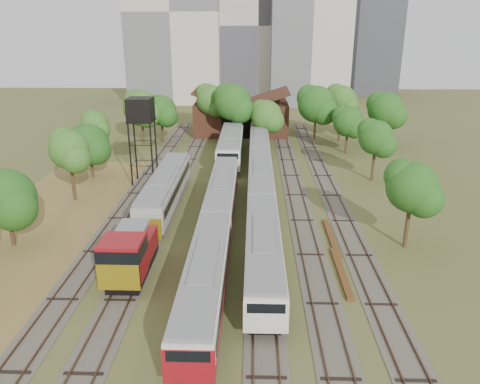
{
  "coord_description": "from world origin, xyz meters",
  "views": [
    {
      "loc": [
        1.16,
        -24.52,
        17.98
      ],
      "look_at": [
        -0.12,
        18.94,
        2.5
      ],
      "focal_mm": 35.0,
      "sensor_mm": 36.0,
      "label": 1
    }
  ],
  "objects_px": {
    "railcar_green_set": "(261,180)",
    "water_tower": "(141,112)",
    "railcar_red_set": "(215,228)",
    "shunter_locomotive": "(129,255)"
  },
  "relations": [
    {
      "from": "shunter_locomotive",
      "to": "water_tower",
      "type": "relative_size",
      "value": 0.79
    },
    {
      "from": "railcar_green_set",
      "to": "water_tower",
      "type": "xyz_separation_m",
      "value": [
        -13.91,
        4.17,
        6.84
      ]
    },
    {
      "from": "railcar_red_set",
      "to": "railcar_green_set",
      "type": "distance_m",
      "value": 13.65
    },
    {
      "from": "shunter_locomotive",
      "to": "water_tower",
      "type": "distance_m",
      "value": 23.89
    },
    {
      "from": "railcar_green_set",
      "to": "water_tower",
      "type": "relative_size",
      "value": 5.09
    },
    {
      "from": "railcar_green_set",
      "to": "shunter_locomotive",
      "type": "xyz_separation_m",
      "value": [
        -10.0,
        -18.43,
        0.13
      ]
    },
    {
      "from": "railcar_red_set",
      "to": "shunter_locomotive",
      "type": "height_order",
      "value": "shunter_locomotive"
    },
    {
      "from": "railcar_red_set",
      "to": "water_tower",
      "type": "xyz_separation_m",
      "value": [
        -9.91,
        17.21,
        6.84
      ]
    },
    {
      "from": "railcar_green_set",
      "to": "water_tower",
      "type": "distance_m",
      "value": 16.05
    },
    {
      "from": "water_tower",
      "to": "railcar_green_set",
      "type": "bearing_deg",
      "value": -16.67
    }
  ]
}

